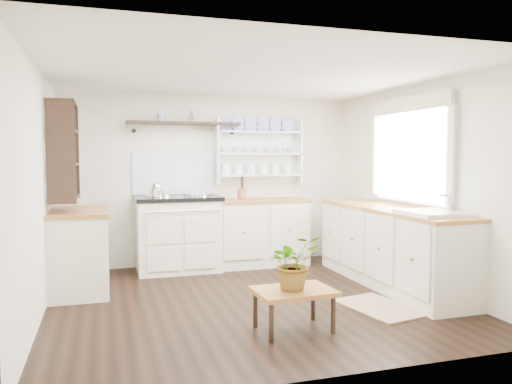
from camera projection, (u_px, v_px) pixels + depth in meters
floor at (251, 300)px, 5.16m from camera, size 4.00×3.80×0.01m
wall_back at (212, 180)px, 6.89m from camera, size 4.00×0.02×2.30m
wall_right at (419, 186)px, 5.66m from camera, size 0.02×3.80×2.30m
wall_left at (38, 193)px, 4.49m from camera, size 0.02×3.80×2.30m
ceiling at (251, 75)px, 5.00m from camera, size 4.00×3.80×0.01m
window at (409, 149)px, 5.76m from camera, size 0.08×1.55×1.22m
aga_cooker at (178, 233)px, 6.47m from camera, size 1.08×0.75×1.00m
back_cabinets at (260, 231)px, 6.83m from camera, size 1.27×0.63×0.90m
right_cabinets at (390, 246)px, 5.72m from camera, size 0.62×2.43×0.90m
belfast_sink at (432, 225)px, 4.98m from camera, size 0.55×0.60×0.45m
left_cabinets at (80, 249)px, 5.49m from camera, size 0.62×1.13×0.90m
plate_rack at (258, 151)px, 7.02m from camera, size 1.20×0.22×0.90m
high_shelf at (184, 124)px, 6.60m from camera, size 1.50×0.29×0.16m
left_shelving at (64, 150)px, 5.37m from camera, size 0.28×0.80×1.05m
kettle at (156, 192)px, 6.23m from camera, size 0.18×0.18×0.23m
utensil_crock at (242, 193)px, 6.80m from camera, size 0.12×0.12×0.14m
center_table at (294, 294)px, 4.23m from camera, size 0.68×0.51×0.36m
potted_plant at (294, 262)px, 4.21m from camera, size 0.45×0.40×0.46m
floor_rug at (380, 307)px, 4.88m from camera, size 0.70×0.94×0.02m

